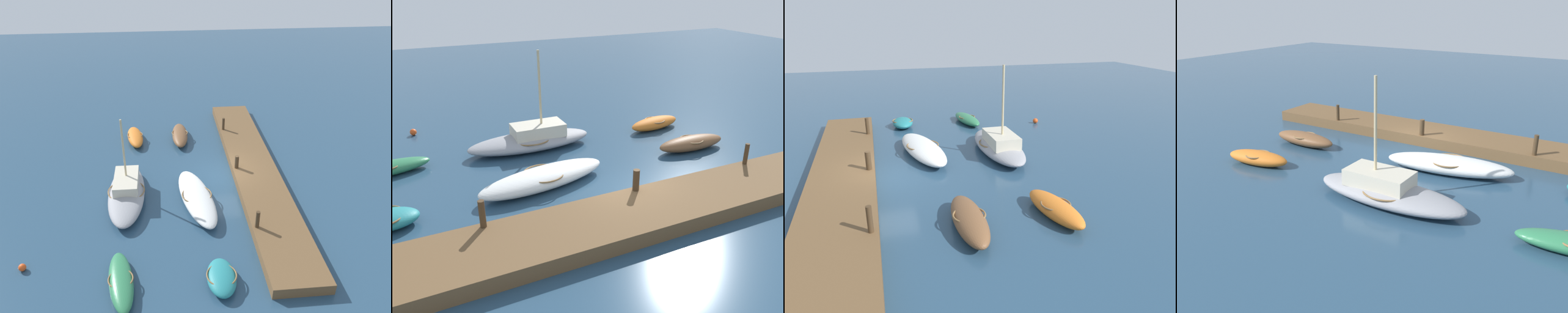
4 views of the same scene
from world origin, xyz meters
TOP-DOWN VIEW (x-y plane):
  - ground_plane at (0.00, 0.00)m, footprint 84.00×84.00m
  - dock_platform at (0.00, -2.05)m, footprint 20.36×2.91m
  - motorboat_white at (-2.75, 2.06)m, footprint 6.10×2.75m
  - sailboat_grey at (-1.89, 6.25)m, footprint 6.44×2.25m
  - rowboat_brown at (5.51, 2.58)m, footprint 3.81×1.26m
  - rowboat_orange at (5.55, 6.02)m, footprint 3.43×1.59m
  - rowboat_green at (-8.77, 6.15)m, footprint 3.88×1.64m
  - dinghy_teal at (-8.98, 1.51)m, footprint 2.44×1.50m
  - mooring_post_west at (-5.93, -0.84)m, footprint 0.22×0.22m
  - mooring_post_mid_west at (0.05, -0.84)m, footprint 0.26×0.26m
  - mooring_post_mid_east at (5.74, -0.84)m, footprint 0.19×0.19m
  - marker_buoy at (-7.33, 10.98)m, footprint 0.37×0.37m

SIDE VIEW (x-z plane):
  - ground_plane at x=0.00m, z-range 0.00..0.00m
  - marker_buoy at x=-7.33m, z-range 0.00..0.37m
  - dock_platform at x=0.00m, z-range 0.00..0.59m
  - rowboat_green at x=-8.77m, z-range 0.01..0.62m
  - dinghy_teal at x=-8.98m, z-range 0.01..0.64m
  - rowboat_orange at x=5.55m, z-range 0.01..0.70m
  - rowboat_brown at x=5.51m, z-range 0.01..0.74m
  - motorboat_white at x=-2.75m, z-range 0.01..0.80m
  - sailboat_grey at x=-1.89m, z-range -1.99..3.04m
  - mooring_post_mid_west at x=0.05m, z-range 0.59..1.47m
  - mooring_post_mid_east at x=5.74m, z-range 0.59..1.55m
  - mooring_post_west at x=-5.93m, z-range 0.59..1.59m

